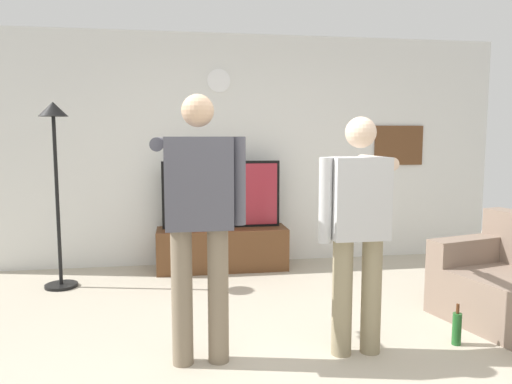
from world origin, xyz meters
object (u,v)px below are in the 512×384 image
Objects in this scene: person_standing_nearer_lamp at (199,212)px; person_standing_nearer_couch at (358,223)px; tv_stand at (222,249)px; framed_picture at (398,145)px; television at (221,194)px; beverage_bottle at (457,328)px; wall_clock at (219,81)px; floor_lamp at (55,156)px.

person_standing_nearer_lamp is 1.09m from person_standing_nearer_couch.
person_standing_nearer_couch reaches higher than tv_stand.
television is at bearing -173.67° from framed_picture.
tv_stand is at bearing 81.25° from person_standing_nearer_lamp.
television is 2.32m from framed_picture.
beverage_bottle is at bearing 0.05° from person_standing_nearer_couch.
wall_clock is 2.37m from framed_picture.
person_standing_nearer_couch is (1.08, -0.03, -0.10)m from person_standing_nearer_lamp.
wall_clock is at bearing 105.84° from person_standing_nearer_couch.
television is at bearing -90.00° from wall_clock.
person_standing_nearer_couch reaches higher than beverage_bottle.
person_standing_nearer_lamp reaches higher than person_standing_nearer_couch.
wall_clock is 0.87× the size of beverage_bottle.
floor_lamp is at bearing -166.29° from tv_stand.
beverage_bottle is (-0.73, -2.59, -1.28)m from framed_picture.
framed_picture is at bearing 59.85° from person_standing_nearer_couch.
floor_lamp is at bearing 149.33° from beverage_bottle.
framed_picture is (2.24, 0.00, -0.75)m from wall_clock.
television is 4.35× the size of beverage_bottle.
framed_picture is at bearing 6.33° from television.
tv_stand is 1.94m from wall_clock.
person_standing_nearer_couch is at bearing -179.95° from beverage_bottle.
tv_stand is 0.62m from television.
person_standing_nearer_couch is at bearing -1.45° from person_standing_nearer_lamp.
framed_picture is at bearing 0.13° from wall_clock.
person_standing_nearer_lamp reaches higher than framed_picture.
television is 5.03× the size of wall_clock.
television is at bearing 90.00° from tv_stand.
floor_lamp is 1.12× the size of person_standing_nearer_couch.
floor_lamp is at bearing 141.86° from person_standing_nearer_couch.
wall_clock is 2.96m from person_standing_nearer_couch.
person_standing_nearer_couch is 1.12m from beverage_bottle.
person_standing_nearer_couch is at bearing -120.15° from framed_picture.
person_standing_nearer_couch is (2.41, -1.89, -0.40)m from floor_lamp.
tv_stand is 1.10× the size of television.
beverage_bottle is (1.51, -2.30, -0.11)m from tv_stand.
floor_lamp reaches higher than tv_stand.
framed_picture is at bearing 74.34° from beverage_bottle.
person_standing_nearer_lamp is at bearing -98.58° from television.
wall_clock is 2.00m from floor_lamp.
person_standing_nearer_lamp is at bearing -98.75° from tv_stand.
wall_clock is (0.00, 0.29, 1.92)m from tv_stand.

